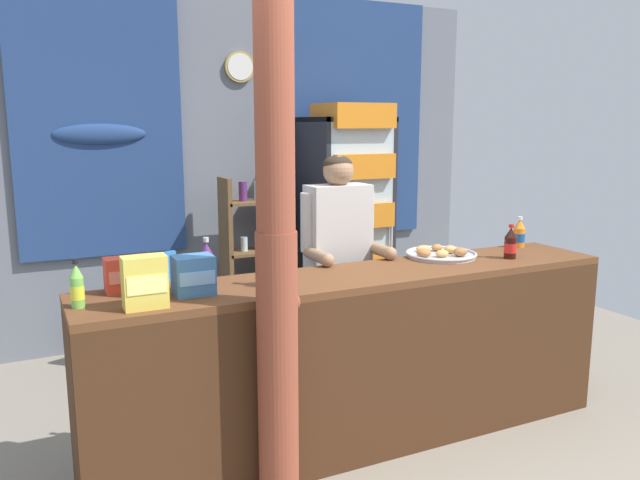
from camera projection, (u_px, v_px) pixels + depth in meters
The scene contains 17 objects.
ground_plane at pixel (312, 399), 4.22m from camera, with size 6.98×6.98×0.00m, color gray.
back_wall_curtained at pixel (231, 160), 5.42m from camera, with size 4.65×0.22×2.89m.
stall_counter at pixel (371, 347), 3.47m from camera, with size 3.07×0.54×1.00m.
timber_post at pixel (276, 244), 2.84m from camera, with size 0.21×0.19×2.68m.
drink_fridge at pixel (347, 210), 5.44m from camera, with size 0.66×0.69×1.97m.
bottle_shelf_rack at pixel (252, 256), 5.26m from camera, with size 0.48×0.28×1.39m.
plastic_lawn_chair at pixel (163, 306), 4.64m from camera, with size 0.58×0.58×0.86m.
shopkeeper at pixel (338, 252), 3.98m from camera, with size 0.51×0.42×1.62m.
soda_bottle_water at pixel (284, 261), 3.19m from camera, with size 0.10×0.10×0.31m.
soda_bottle_lime_soda at pixel (77, 287), 2.84m from camera, with size 0.06×0.06×0.22m.
soda_bottle_orange_soda at pixel (519, 234), 4.22m from camera, with size 0.08×0.08×0.21m.
soda_bottle_cola at pixel (510, 244), 3.87m from camera, with size 0.07×0.07×0.21m.
soda_bottle_grape_soda at pixel (207, 263), 3.28m from camera, with size 0.07×0.07×0.24m.
snack_box_instant_noodle at pixel (145, 282), 2.82m from camera, with size 0.19×0.11×0.24m.
snack_box_crackers at pixel (129, 274), 3.11m from camera, with size 0.23×0.12×0.17m.
snack_box_biscuit at pixel (193, 275), 3.06m from camera, with size 0.19×0.15×0.19m.
pastry_tray at pixel (441, 254), 3.92m from camera, with size 0.44×0.44×0.07m.
Camera 1 is at (-1.68, -2.51, 1.82)m, focal length 35.56 mm.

